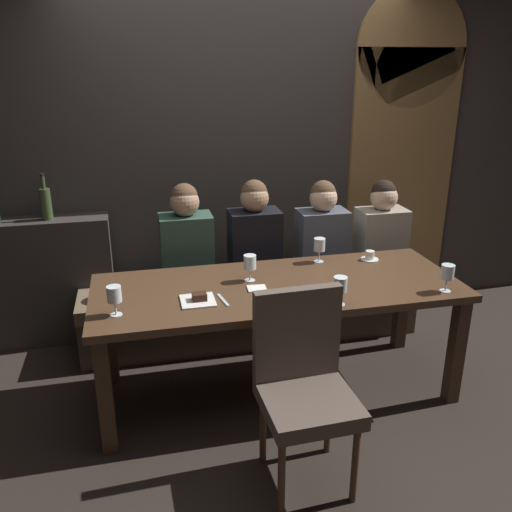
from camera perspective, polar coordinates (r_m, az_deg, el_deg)
name	(u,v)px	position (r m, az deg, el deg)	size (l,w,h in m)	color
ground	(276,389)	(3.58, 2.19, -14.01)	(9.00, 9.00, 0.00)	black
back_wall_tiled	(237,131)	(4.18, -1.99, 13.17)	(6.00, 0.12, 3.00)	#383330
arched_door	(403,144)	(4.58, 15.36, 11.40)	(0.90, 0.05, 2.55)	olive
back_counter	(37,282)	(4.25, -22.30, -2.57)	(1.10, 0.28, 0.95)	#2F2B29
dining_table	(278,298)	(3.25, 2.34, -4.46)	(2.20, 0.84, 0.74)	#412B1C
banquette_bench	(253,311)	(4.05, -0.35, -5.90)	(2.50, 0.44, 0.45)	#4A3C2E
chair_near_side	(304,377)	(2.68, 5.08, -12.68)	(0.46, 0.46, 0.98)	#4C3321
diner_redhead	(186,242)	(3.75, -7.42, 1.49)	(0.36, 0.24, 0.78)	#2D473D
diner_bearded	(255,237)	(3.82, -0.16, 2.04)	(0.36, 0.24, 0.78)	black
diner_far_end	(322,234)	(3.97, 7.01, 2.35)	(0.36, 0.24, 0.75)	#4C515B
diner_near_end	(381,231)	(4.14, 13.18, 2.61)	(0.36, 0.24, 0.73)	#9E9384
wine_bottle_pale_label	(46,203)	(4.03, -21.48, 5.29)	(0.08, 0.08, 0.33)	#384728
wine_glass_center_back	(319,246)	(3.56, 6.76, 1.09)	(0.08, 0.08, 0.16)	silver
wine_glass_center_front	(340,286)	(2.95, 8.95, -3.16)	(0.08, 0.08, 0.16)	silver
wine_glass_near_left	(447,273)	(3.27, 19.71, -1.74)	(0.08, 0.08, 0.16)	silver
wine_glass_end_left	(250,263)	(3.23, -0.66, -0.77)	(0.08, 0.08, 0.16)	silver
wine_glass_end_right	(114,296)	(2.89, -14.85, -4.09)	(0.08, 0.08, 0.16)	silver
espresso_cup	(370,256)	(3.68, 12.02, -0.02)	(0.12, 0.12, 0.06)	white
dessert_plate	(198,299)	(3.01, -6.15, -4.60)	(0.19, 0.19, 0.05)	white
fork_on_table	(223,300)	(3.01, -3.52, -4.70)	(0.02, 0.17, 0.01)	silver
folded_napkin	(257,288)	(3.15, 0.09, -3.48)	(0.11, 0.10, 0.01)	silver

